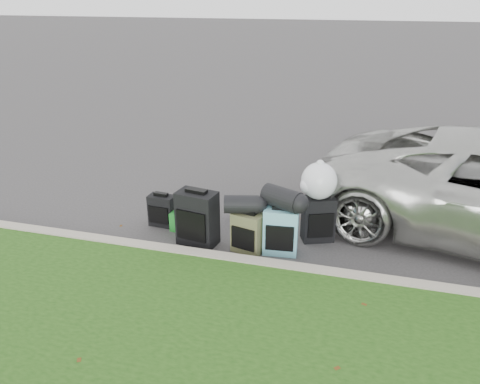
% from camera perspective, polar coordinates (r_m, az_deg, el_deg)
% --- Properties ---
extents(ground, '(120.00, 120.00, 0.00)m').
position_cam_1_polar(ground, '(7.13, 0.35, -4.76)').
color(ground, '#383535').
rests_on(ground, ground).
extents(curb, '(120.00, 0.18, 0.15)m').
position_cam_1_polar(curb, '(6.26, -2.03, -8.29)').
color(curb, '#9E937F').
rests_on(curb, ground).
extents(suitcase_small_black, '(0.41, 0.24, 0.49)m').
position_cam_1_polar(suitcase_small_black, '(7.30, -9.48, -2.23)').
color(suitcase_small_black, black).
rests_on(suitcase_small_black, ground).
extents(suitcase_large_black_left, '(0.60, 0.42, 0.79)m').
position_cam_1_polar(suitcase_large_black_left, '(6.65, -5.21, -3.21)').
color(suitcase_large_black_left, black).
rests_on(suitcase_large_black_left, ground).
extents(suitcase_olive, '(0.47, 0.36, 0.58)m').
position_cam_1_polar(suitcase_olive, '(6.47, 0.97, -4.95)').
color(suitcase_olive, '#45462B').
rests_on(suitcase_olive, ground).
extents(suitcase_teal, '(0.49, 0.32, 0.66)m').
position_cam_1_polar(suitcase_teal, '(6.44, 4.98, -4.76)').
color(suitcase_teal, '#5793A5').
rests_on(suitcase_teal, ground).
extents(suitcase_large_black_right, '(0.51, 0.41, 0.67)m').
position_cam_1_polar(suitcase_large_black_right, '(6.84, 9.51, -3.25)').
color(suitcase_large_black_right, black).
rests_on(suitcase_large_black_right, ground).
extents(tote_green, '(0.27, 0.23, 0.29)m').
position_cam_1_polar(tote_green, '(7.15, -7.35, -3.59)').
color(tote_green, '#1A7723').
rests_on(tote_green, ground).
extents(tote_navy, '(0.26, 0.21, 0.28)m').
position_cam_1_polar(tote_navy, '(7.36, 0.06, -2.59)').
color(tote_navy, '#15184C').
rests_on(tote_navy, ground).
extents(duffel_left, '(0.51, 0.35, 0.25)m').
position_cam_1_polar(duffel_left, '(6.32, 0.18, -1.50)').
color(duffel_left, black).
rests_on(duffel_left, suitcase_olive).
extents(duffel_right, '(0.60, 0.49, 0.29)m').
position_cam_1_polar(duffel_right, '(6.27, 5.16, -0.75)').
color(duffel_right, black).
rests_on(duffel_right, suitcase_teal).
extents(trash_bag, '(0.50, 0.50, 0.50)m').
position_cam_1_polar(trash_bag, '(6.61, 9.62, 1.34)').
color(trash_bag, white).
rests_on(trash_bag, suitcase_large_black_right).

